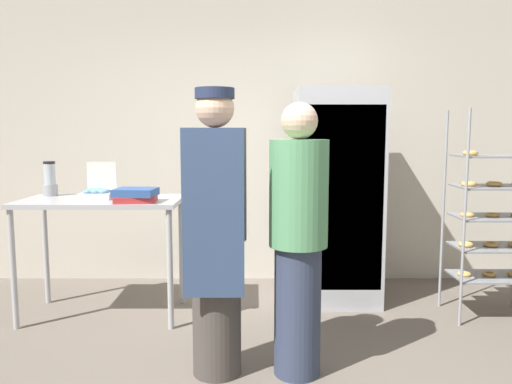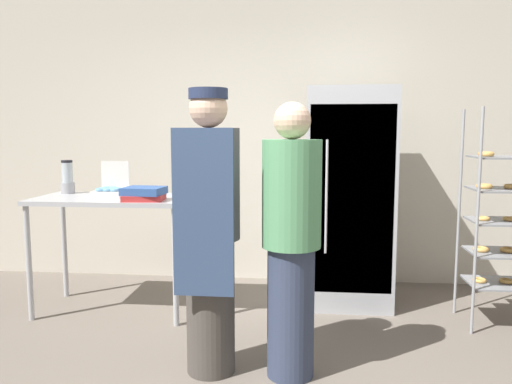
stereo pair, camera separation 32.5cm
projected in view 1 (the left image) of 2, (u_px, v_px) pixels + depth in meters
back_wall at (262, 126)px, 4.87m from camera, size 6.40×0.12×3.02m
refrigerator at (335, 196)px, 4.27m from camera, size 0.71×0.67×1.81m
baking_rack at (491, 216)px, 3.89m from camera, size 0.63×0.44×1.63m
prep_counter at (101, 213)px, 3.90m from camera, size 1.23×0.65×0.94m
donut_box at (97, 192)px, 3.91m from camera, size 0.24×0.24×0.28m
blender_pitcher at (49, 181)px, 4.06m from camera, size 0.12×0.12×0.28m
binder_stack at (135, 195)px, 3.71m from camera, size 0.32×0.27×0.10m
person_baker at (215, 229)px, 2.93m from camera, size 0.36×0.38×1.70m
person_customer at (297, 239)px, 2.93m from camera, size 0.34×0.34×1.63m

